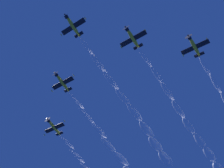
% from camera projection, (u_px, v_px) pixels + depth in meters
% --- Properties ---
extents(airplane_lead, '(8.14, 8.48, 3.57)m').
position_uv_depth(airplane_lead, '(72.00, 25.00, 89.26)').
color(airplane_lead, gold).
extents(airplane_left_wingman, '(8.12, 8.53, 3.21)m').
position_uv_depth(airplane_left_wingman, '(132.00, 37.00, 89.44)').
color(airplane_left_wingman, gold).
extents(airplane_right_wingman, '(8.13, 8.48, 3.36)m').
position_uv_depth(airplane_right_wingman, '(62.00, 82.00, 97.18)').
color(airplane_right_wingman, gold).
extents(airplane_outer_left, '(8.13, 8.46, 3.43)m').
position_uv_depth(airplane_outer_left, '(194.00, 46.00, 90.74)').
color(airplane_outer_left, gold).
extents(airplane_outer_right, '(8.12, 8.49, 3.32)m').
position_uv_depth(airplane_outer_right, '(54.00, 127.00, 105.41)').
color(airplane_outer_right, gold).
extents(smoke_trail_lead, '(50.26, 30.96, 10.56)m').
position_uv_depth(smoke_trail_lead, '(142.00, 125.00, 99.47)').
color(smoke_trail_lead, white).
extents(smoke_trail_left_wingman, '(51.28, 31.19, 10.58)m').
position_uv_depth(smoke_trail_left_wingman, '(196.00, 136.00, 99.64)').
color(smoke_trail_left_wingman, white).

